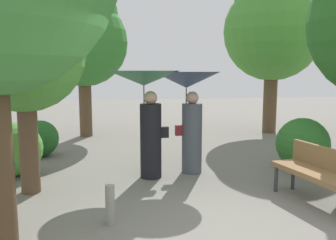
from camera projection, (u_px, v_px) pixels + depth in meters
name	position (u px, v px, depth m)	size (l,w,h in m)	color
ground_plane	(211.00, 236.00, 4.22)	(40.00, 40.00, 0.00)	slate
person_left	(146.00, 99.00, 6.35)	(1.29, 1.29, 1.96)	black
person_right	(188.00, 97.00, 6.66)	(1.28, 1.28, 1.94)	#474C56
park_bench	(320.00, 170.00, 5.17)	(0.74, 1.56, 0.83)	#38383D
tree_near_left	(83.00, 34.00, 10.25)	(2.57, 2.57, 4.55)	brown
tree_mid_right	(273.00, 23.00, 10.84)	(3.02, 3.02, 5.20)	brown
tree_far_back	(23.00, 39.00, 5.42)	(1.89, 1.89, 3.62)	brown
bush_path_right	(303.00, 144.00, 6.99)	(1.04, 1.04, 1.04)	#2D6B28
bush_behind_bench	(15.00, 149.00, 6.60)	(1.00, 1.00, 1.00)	#4C9338
bush_far_side	(40.00, 139.00, 8.09)	(0.83, 0.83, 0.83)	#235B23
path_marker_post	(110.00, 205.00, 4.51)	(0.12, 0.12, 0.52)	gray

